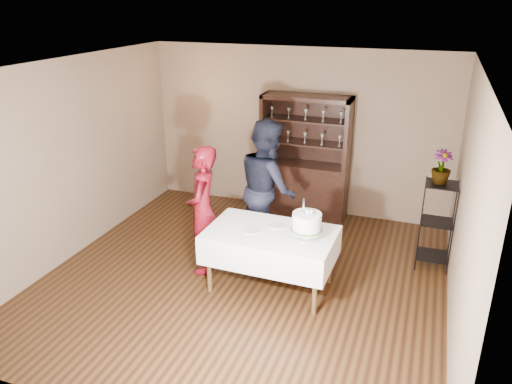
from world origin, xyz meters
TOP-DOWN VIEW (x-y plane):
  - floor at (0.00, 0.00)m, footprint 5.00×5.00m
  - ceiling at (0.00, 0.00)m, footprint 5.00×5.00m
  - back_wall at (0.00, 2.50)m, footprint 5.00×0.02m
  - wall_left at (-2.50, 0.00)m, footprint 0.02×5.00m
  - wall_right at (2.50, 0.00)m, footprint 0.02×5.00m
  - china_hutch at (0.20, 2.25)m, footprint 1.40×0.48m
  - plant_etagere at (2.28, 1.20)m, footprint 0.42×0.42m
  - cake_table at (0.39, -0.06)m, footprint 1.57×0.99m
  - woman at (-0.59, 0.08)m, footprint 0.55×0.71m
  - man at (0.04, 0.83)m, footprint 1.13×1.19m
  - cake at (0.84, -0.12)m, footprint 0.43×0.43m
  - plate_near at (0.16, -0.12)m, footprint 0.25×0.25m
  - plate_far at (0.41, 0.10)m, footprint 0.24×0.24m
  - potted_plant at (2.24, 1.22)m, footprint 0.31×0.31m

SIDE VIEW (x-z plane):
  - floor at x=0.00m, z-range 0.00..0.00m
  - cake_table at x=0.39m, z-range 0.20..0.98m
  - plant_etagere at x=2.28m, z-range 0.05..1.25m
  - china_hutch at x=0.20m, z-range -0.34..1.66m
  - plate_near at x=0.16m, z-range 0.78..0.79m
  - plate_far at x=0.41m, z-range 0.78..0.79m
  - woman at x=-0.59m, z-range 0.00..1.71m
  - man at x=0.04m, z-range 0.00..1.94m
  - cake at x=0.84m, z-range 0.72..1.25m
  - back_wall at x=0.00m, z-range 0.00..2.70m
  - wall_left at x=-2.50m, z-range 0.00..2.70m
  - wall_right at x=2.50m, z-range 0.00..2.70m
  - potted_plant at x=2.24m, z-range 1.19..1.62m
  - ceiling at x=0.00m, z-range 2.70..2.70m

